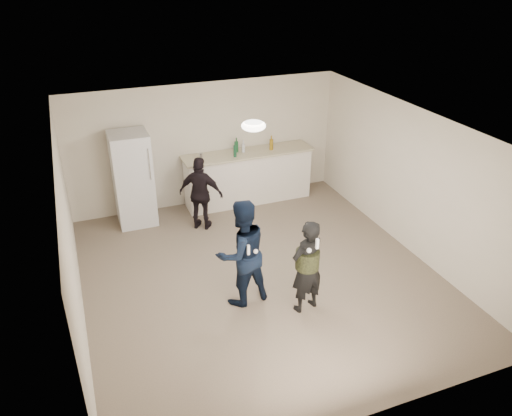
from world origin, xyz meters
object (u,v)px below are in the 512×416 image
object	(u,v)px
man	(242,253)
woman	(307,267)
counter	(248,178)
fridge	(133,179)
spectator	(201,194)
shaker	(201,157)

from	to	relation	value
man	woman	bearing A→B (deg)	136.65
counter	man	xyz separation A→B (m)	(-1.26, -3.14, 0.31)
fridge	spectator	bearing A→B (deg)	-32.13
counter	fridge	size ratio (longest dim) A/B	1.44
shaker	spectator	distance (m)	0.83
man	spectator	world-z (taller)	man
counter	fridge	world-z (taller)	fridge
shaker	man	bearing A→B (deg)	-94.77
shaker	fridge	bearing A→B (deg)	177.87
shaker	woman	distance (m)	3.61
man	woman	distance (m)	0.96
fridge	woman	distance (m)	4.06
man	spectator	bearing A→B (deg)	-101.36
counter	shaker	bearing A→B (deg)	-173.26
counter	woman	size ratio (longest dim) A/B	1.79
shaker	spectator	xyz separation A→B (m)	(-0.21, -0.65, -0.46)
woman	spectator	world-z (taller)	woman
shaker	spectator	size ratio (longest dim) A/B	0.12
man	woman	world-z (taller)	man
shaker	woman	bearing A→B (deg)	-81.25
woman	spectator	xyz separation A→B (m)	(-0.75, 2.89, -0.02)
fridge	man	xyz separation A→B (m)	(1.07, -3.07, -0.07)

